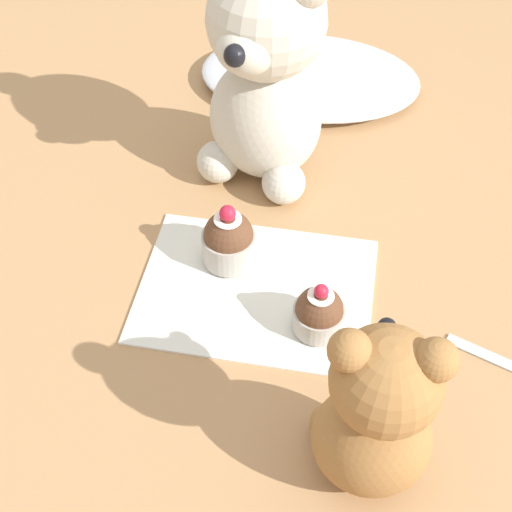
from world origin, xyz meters
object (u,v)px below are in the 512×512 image
(teddy_bear_tan, at_px, (377,415))
(cupcake_near_cream_bear, at_px, (229,240))
(cupcake_near_tan_bear, at_px, (319,312))
(teddy_bear_cream, at_px, (264,76))
(teaspoon, at_px, (512,366))

(teddy_bear_tan, height_order, cupcake_near_cream_bear, teddy_bear_tan)
(cupcake_near_tan_bear, bearing_deg, teddy_bear_tan, -67.42)
(teddy_bear_cream, relative_size, teaspoon, 2.08)
(teddy_bear_cream, height_order, cupcake_near_cream_bear, teddy_bear_cream)
(cupcake_near_tan_bear, distance_m, teaspoon, 0.19)
(teddy_bear_tan, relative_size, cupcake_near_cream_bear, 2.53)
(teddy_bear_tan, xyz_separation_m, cupcake_near_tan_bear, (-0.06, 0.14, -0.06))
(teddy_bear_cream, distance_m, teddy_bear_tan, 0.40)
(teddy_bear_tan, bearing_deg, teddy_bear_cream, -70.31)
(teddy_bear_tan, distance_m, cupcake_near_tan_bear, 0.16)
(cupcake_near_tan_bear, relative_size, teaspoon, 0.47)
(cupcake_near_cream_bear, distance_m, cupcake_near_tan_bear, 0.13)
(teddy_bear_tan, bearing_deg, cupcake_near_tan_bear, -70.31)
(teddy_bear_cream, height_order, cupcake_near_tan_bear, teddy_bear_cream)
(teddy_bear_cream, bearing_deg, cupcake_near_cream_bear, -78.80)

